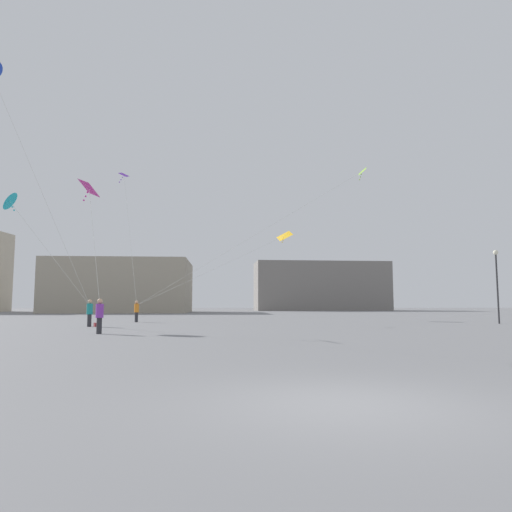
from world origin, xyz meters
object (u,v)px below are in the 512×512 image
Objects in this scene: person_in_purple at (100,315)px; kite_violet_delta at (124,180)px; lamppost_east at (497,274)px; kite_magenta_delta at (90,189)px; building_centre_hall at (123,287)px; building_right_hall at (321,286)px; kite_amber_delta at (282,237)px; kite_cyan_diamond at (10,201)px; kite_lime_delta at (353,177)px; handbag_beside_flyer at (95,325)px; person_in_orange at (137,310)px; person_in_teal at (90,312)px.

kite_violet_delta is at bearing 127.87° from person_in_purple.
person_in_purple is 0.31× the size of lamppost_east.
kite_magenta_delta is 0.32× the size of building_centre_hall.
building_right_hall is 63.38m from lamppost_east.
lamppost_east is (28.51, -8.06, -8.71)m from kite_violet_delta.
kite_magenta_delta is 52.19m from building_centre_hall.
building_right_hall is at bearing 27.86° from building_centre_hall.
kite_amber_delta is at bearing -104.78° from building_right_hall.
building_right_hall reaches higher than kite_cyan_diamond.
kite_violet_delta is at bearing 69.44° from kite_cyan_diamond.
kite_lime_delta is at bearing 140.55° from lamppost_east.
handbag_beside_flyer is (0.98, -10.93, -12.11)m from kite_violet_delta.
person_in_teal is at bearing -104.96° from person_in_orange.
kite_violet_delta is 62.41m from building_right_hall.
kite_lime_delta is (16.88, 17.02, 11.59)m from person_in_purple.
building_centre_hall is at bearing 129.49° from lamppost_east.
person_in_purple is at bearing -88.90° from person_in_orange.
kite_violet_delta reaches higher than kite_amber_delta.
kite_magenta_delta reaches higher than person_in_teal.
handbag_beside_flyer is at bearing -84.89° from kite_violet_delta.
lamppost_east is 16.54× the size of handbag_beside_flyer.
kite_magenta_delta is (0.89, -3.88, 6.83)m from person_in_teal.
person_in_purple is 26.62m from kite_lime_delta.
person_in_purple is 55.59m from building_centre_hall.
person_in_orange is at bearing 122.16° from person_in_purple.
kite_violet_delta is at bearing 164.22° from lamppost_east.
kite_violet_delta is at bearing 176.92° from kite_lime_delta.
building_centre_hall is at bearing 94.40° from kite_cyan_diamond.
kite_amber_delta is 40.02m from building_centre_hall.
person_in_purple is at bearing -41.23° from kite_cyan_diamond.
lamppost_east is (0.53, -63.36, -1.41)m from building_right_hall.
person_in_purple is 0.09× the size of kite_lime_delta.
lamppost_east is (26.39, -4.11, 2.61)m from person_in_orange.
person_in_orange is 64.78m from building_right_hall.
handbag_beside_flyer is at bearing 6.54° from kite_cyan_diamond.
handbag_beside_flyer is (0.35, 0.10, -0.80)m from person_in_teal.
kite_violet_delta is 38.02m from building_centre_hall.
kite_violet_delta reaches higher than lamppost_east.
handbag_beside_flyer is (-27.01, -66.23, -4.81)m from building_right_hall.
kite_violet_delta reaches higher than kite_magenta_delta.
lamppost_east is at bearing 167.93° from person_in_teal.
building_right_hall is (27.99, 55.30, -7.30)m from kite_violet_delta.
person_in_teal is at bearing -112.41° from building_right_hall.
kite_violet_delta is (-0.63, 11.03, 11.32)m from person_in_teal.
kite_cyan_diamond is 0.26× the size of building_right_hall.
kite_violet_delta is (-3.15, 18.10, 11.32)m from person_in_purple.
person_in_teal is at bearing 102.91° from kite_magenta_delta.
kite_amber_delta reaches higher than kite_magenta_delta.
kite_amber_delta is at bearing 90.49° from person_in_purple.
lamppost_east is (14.27, -11.27, -4.22)m from kite_amber_delta.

